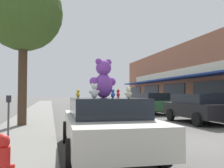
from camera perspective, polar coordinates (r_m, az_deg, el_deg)
ground_plane at (r=8.16m, az=19.85°, el=-12.51°), size 260.00×260.00×0.00m
sidewalk_near at (r=6.90m, az=-22.19°, el=-13.73°), size 2.27×90.00×0.15m
plush_art_car at (r=6.32m, az=-1.66°, el=-8.89°), size 2.12×4.84×1.37m
teddy_bear_giant at (r=6.32m, az=-1.98°, el=1.16°), size 0.76×0.52×1.00m
teddy_bear_red at (r=7.46m, az=1.41°, el=-2.17°), size 0.13×0.19×0.24m
teddy_bear_blue at (r=6.21m, az=0.21°, el=-2.27°), size 0.12×0.16×0.21m
teddy_bear_white at (r=5.90m, az=-4.07°, el=-1.59°), size 0.26×0.16×0.36m
teddy_bear_yellow at (r=6.88m, az=-7.79°, el=-2.22°), size 0.15×0.15×0.22m
teddy_bear_cream at (r=5.41m, az=3.79°, el=-2.05°), size 0.19×0.13×0.25m
parked_car_far_center at (r=13.53m, az=19.30°, el=-5.02°), size 2.10×4.17×1.46m
parked_car_far_right at (r=19.21m, az=8.77°, el=-4.15°), size 2.03×4.55×1.55m
street_tree at (r=11.80m, az=-19.57°, el=15.08°), size 3.35×3.35×6.53m
fire_hydrant at (r=3.70m, az=-23.98°, el=-16.40°), size 0.33×0.22×0.79m
parking_meter at (r=8.55m, az=-22.57°, el=-5.50°), size 0.14×0.10×1.27m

